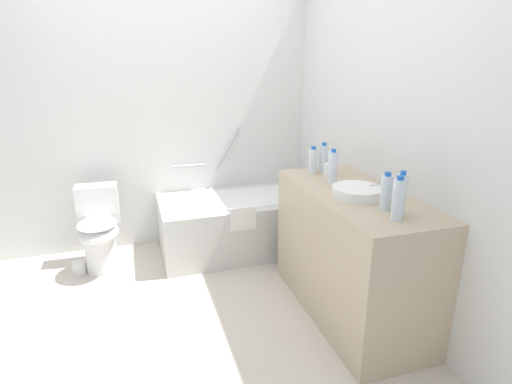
# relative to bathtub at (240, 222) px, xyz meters

# --- Properties ---
(ground_plane) EXTENTS (3.79, 3.79, 0.00)m
(ground_plane) POSITION_rel_bathtub_xyz_m (-0.63, -0.98, -0.27)
(ground_plane) COLOR beige
(wall_back_tiled) EXTENTS (3.19, 0.10, 2.41)m
(wall_back_tiled) POSITION_rel_bathtub_xyz_m (-0.63, 0.43, 0.93)
(wall_back_tiled) COLOR silver
(wall_back_tiled) RESTS_ON ground_plane
(wall_right_mirror) EXTENTS (0.10, 3.14, 2.41)m
(wall_right_mirror) POSITION_rel_bathtub_xyz_m (0.81, -0.98, 0.93)
(wall_right_mirror) COLOR silver
(wall_right_mirror) RESTS_ON ground_plane
(bathtub) EXTENTS (1.46, 0.77, 1.11)m
(bathtub) POSITION_rel_bathtub_xyz_m (0.00, 0.00, 0.00)
(bathtub) COLOR silver
(bathtub) RESTS_ON ground_plane
(toilet) EXTENTS (0.35, 0.53, 0.72)m
(toilet) POSITION_rel_bathtub_xyz_m (-1.24, -0.02, 0.08)
(toilet) COLOR white
(toilet) RESTS_ON ground_plane
(vanity_counter) EXTENTS (0.58, 1.35, 0.90)m
(vanity_counter) POSITION_rel_bathtub_xyz_m (0.47, -1.21, 0.18)
(vanity_counter) COLOR tan
(vanity_counter) RESTS_ON ground_plane
(sink_basin) EXTENTS (0.32, 0.32, 0.06)m
(sink_basin) POSITION_rel_bathtub_xyz_m (0.44, -1.29, 0.66)
(sink_basin) COLOR white
(sink_basin) RESTS_ON vanity_counter
(sink_faucet) EXTENTS (0.12, 0.15, 0.07)m
(sink_faucet) POSITION_rel_bathtub_xyz_m (0.62, -1.29, 0.66)
(sink_faucet) COLOR #B3B3B8
(sink_faucet) RESTS_ON vanity_counter
(water_bottle_0) EXTENTS (0.06, 0.06, 0.21)m
(water_bottle_0) POSITION_rel_bathtub_xyz_m (0.40, -0.69, 0.72)
(water_bottle_0) COLOR silver
(water_bottle_0) RESTS_ON vanity_counter
(water_bottle_1) EXTENTS (0.07, 0.07, 0.23)m
(water_bottle_1) POSITION_rel_bathtub_xyz_m (0.49, -0.69, 0.73)
(water_bottle_1) COLOR silver
(water_bottle_1) RESTS_ON vanity_counter
(water_bottle_2) EXTENTS (0.06, 0.06, 0.25)m
(water_bottle_2) POSITION_rel_bathtub_xyz_m (0.42, -0.98, 0.74)
(water_bottle_2) COLOR silver
(water_bottle_2) RESTS_ON vanity_counter
(water_bottle_3) EXTENTS (0.06, 0.06, 0.25)m
(water_bottle_3) POSITION_rel_bathtub_xyz_m (0.43, -1.71, 0.74)
(water_bottle_3) COLOR silver
(water_bottle_3) RESTS_ON vanity_counter
(water_bottle_4) EXTENTS (0.06, 0.06, 0.26)m
(water_bottle_4) POSITION_rel_bathtub_xyz_m (0.49, -1.65, 0.75)
(water_bottle_4) COLOR silver
(water_bottle_4) RESTS_ON vanity_counter
(water_bottle_5) EXTENTS (0.07, 0.07, 0.23)m
(water_bottle_5) POSITION_rel_bathtub_xyz_m (0.47, -1.54, 0.73)
(water_bottle_5) COLOR silver
(water_bottle_5) RESTS_ON vanity_counter
(drinking_glass_0) EXTENTS (0.08, 0.08, 0.10)m
(drinking_glass_0) POSITION_rel_bathtub_xyz_m (0.47, -0.82, 0.68)
(drinking_glass_0) COLOR white
(drinking_glass_0) RESTS_ON vanity_counter
(soap_dish) EXTENTS (0.09, 0.06, 0.02)m
(soap_dish) POSITION_rel_bathtub_xyz_m (0.49, -1.03, 0.63)
(soap_dish) COLOR white
(soap_dish) RESTS_ON vanity_counter
(toilet_paper_roll) EXTENTS (0.11, 0.11, 0.10)m
(toilet_paper_roll) POSITION_rel_bathtub_xyz_m (-1.43, -0.06, -0.22)
(toilet_paper_roll) COLOR white
(toilet_paper_roll) RESTS_ON ground_plane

